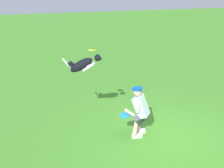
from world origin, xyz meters
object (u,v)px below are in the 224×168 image
Objects in this scene: dog at (83,64)px; frisbee_held at (125,115)px; person at (140,110)px; frisbee_flying at (92,50)px.

dog reaches higher than frisbee_held.
dog is (1.18, -1.04, 1.01)m from person.
person is at bearing 179.17° from frisbee_held.
person is 1.95m from frisbee_flying.
person reaches higher than frisbee_held.
frisbee_held is (-0.80, 1.03, -1.10)m from dog.
frisbee_held is (-0.58, 0.95, -1.48)m from frisbee_flying.
frisbee_held is at bearing -24.52° from dog.
person is 1.87m from dog.
frisbee_flying reaches higher than dog.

